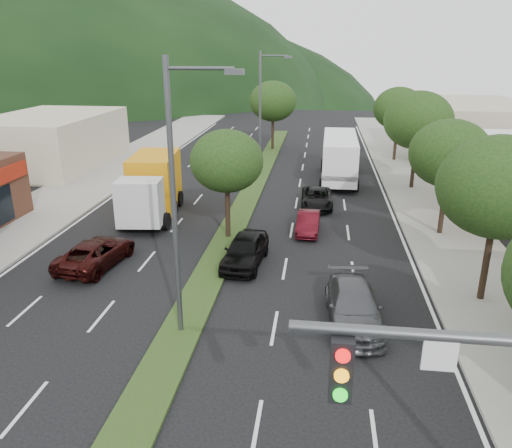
# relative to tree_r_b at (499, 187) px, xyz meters

# --- Properties ---
(sidewalk_right) EXTENTS (5.00, 90.00, 0.15)m
(sidewalk_right) POSITION_rel_tree_r_b_xyz_m (0.50, 13.00, -4.96)
(sidewalk_right) COLOR gray
(sidewalk_right) RESTS_ON ground
(sidewalk_left) EXTENTS (6.00, 90.00, 0.15)m
(sidewalk_left) POSITION_rel_tree_r_b_xyz_m (-25.00, 13.00, -4.96)
(sidewalk_left) COLOR gray
(sidewalk_left) RESTS_ON ground
(median) EXTENTS (1.60, 56.00, 0.12)m
(median) POSITION_rel_tree_r_b_xyz_m (-12.00, 16.00, -4.98)
(median) COLOR #243D16
(median) RESTS_ON ground
(bldg_left_far) EXTENTS (9.00, 14.00, 4.60)m
(bldg_left_far) POSITION_rel_tree_r_b_xyz_m (-31.00, 22.00, -2.74)
(bldg_left_far) COLOR beige
(bldg_left_far) RESTS_ON ground
(bldg_right_far) EXTENTS (10.00, 16.00, 5.20)m
(bldg_right_far) POSITION_rel_tree_r_b_xyz_m (7.50, 32.00, -2.44)
(bldg_right_far) COLOR beige
(bldg_right_far) RESTS_ON ground
(tree_r_b) EXTENTS (4.80, 4.80, 6.94)m
(tree_r_b) POSITION_rel_tree_r_b_xyz_m (0.00, 0.00, 0.00)
(tree_r_b) COLOR black
(tree_r_b) RESTS_ON sidewalk_right
(tree_r_c) EXTENTS (4.40, 4.40, 6.48)m
(tree_r_c) POSITION_rel_tree_r_b_xyz_m (0.00, 8.00, -0.29)
(tree_r_c) COLOR black
(tree_r_c) RESTS_ON sidewalk_right
(tree_r_d) EXTENTS (5.00, 5.00, 7.17)m
(tree_r_d) POSITION_rel_tree_r_b_xyz_m (0.00, 18.00, 0.14)
(tree_r_d) COLOR black
(tree_r_d) RESTS_ON sidewalk_right
(tree_r_e) EXTENTS (4.60, 4.60, 6.71)m
(tree_r_e) POSITION_rel_tree_r_b_xyz_m (0.00, 28.00, -0.14)
(tree_r_e) COLOR black
(tree_r_e) RESTS_ON sidewalk_right
(tree_med_near) EXTENTS (4.00, 4.00, 6.02)m
(tree_med_near) POSITION_rel_tree_r_b_xyz_m (-12.00, 6.00, -0.61)
(tree_med_near) COLOR black
(tree_med_near) RESTS_ON median
(tree_med_far) EXTENTS (4.80, 4.80, 6.94)m
(tree_med_far) POSITION_rel_tree_r_b_xyz_m (-12.00, 32.00, -0.03)
(tree_med_far) COLOR black
(tree_med_far) RESTS_ON median
(streetlight_near) EXTENTS (2.60, 0.25, 10.00)m
(streetlight_near) POSITION_rel_tree_r_b_xyz_m (-11.79, -4.00, 0.55)
(streetlight_near) COLOR #47494C
(streetlight_near) RESTS_ON ground
(streetlight_mid) EXTENTS (2.60, 0.25, 10.00)m
(streetlight_mid) POSITION_rel_tree_r_b_xyz_m (-11.79, 21.00, 0.55)
(streetlight_mid) COLOR #47494C
(streetlight_mid) RESTS_ON ground
(suv_maroon) EXTENTS (2.88, 5.13, 1.35)m
(suv_maroon) POSITION_rel_tree_r_b_xyz_m (-17.77, 1.43, -4.36)
(suv_maroon) COLOR black
(suv_maroon) RESTS_ON ground
(car_queue_a) EXTENTS (2.19, 4.61, 1.52)m
(car_queue_a) POSITION_rel_tree_r_b_xyz_m (-10.50, 2.50, -4.28)
(car_queue_a) COLOR black
(car_queue_a) RESTS_ON ground
(car_queue_b) EXTENTS (2.33, 5.09, 1.44)m
(car_queue_b) POSITION_rel_tree_r_b_xyz_m (-5.48, -2.50, -4.32)
(car_queue_b) COLOR #4A4B4F
(car_queue_b) RESTS_ON ground
(car_queue_c) EXTENTS (1.37, 3.65, 1.19)m
(car_queue_c) POSITION_rel_tree_r_b_xyz_m (-7.53, 7.50, -4.44)
(car_queue_c) COLOR #4B0C15
(car_queue_c) RESTS_ON ground
(car_queue_d) EXTENTS (2.18, 4.51, 1.24)m
(car_queue_d) POSITION_rel_tree_r_b_xyz_m (-7.11, 12.50, -4.42)
(car_queue_d) COLOR black
(car_queue_d) RESTS_ON ground
(box_truck) EXTENTS (3.60, 7.82, 3.73)m
(box_truck) POSITION_rel_tree_r_b_xyz_m (-17.51, 9.54, -3.27)
(box_truck) COLOR silver
(box_truck) RESTS_ON ground
(motorhome) EXTENTS (3.05, 9.28, 3.54)m
(motorhome) POSITION_rel_tree_r_b_xyz_m (-5.45, 20.15, -3.15)
(motorhome) COLOR white
(motorhome) RESTS_ON ground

